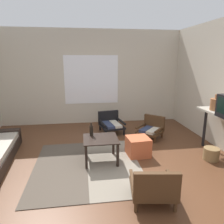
# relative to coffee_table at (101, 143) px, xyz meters

# --- Properties ---
(ground_plane) EXTENTS (7.80, 7.80, 0.00)m
(ground_plane) POSITION_rel_coffee_table_xyz_m (-0.03, -0.46, -0.37)
(ground_plane) COLOR #56331E
(far_wall_with_window) EXTENTS (5.60, 0.13, 2.70)m
(far_wall_with_window) POSITION_rel_coffee_table_xyz_m (-0.03, 2.60, 0.98)
(far_wall_with_window) COLOR beige
(far_wall_with_window) RESTS_ON ground
(area_rug) EXTENTS (1.88, 2.11, 0.01)m
(area_rug) POSITION_rel_coffee_table_xyz_m (-0.26, -0.15, -0.37)
(area_rug) COLOR #4C4238
(area_rug) RESTS_ON ground
(coffee_table) EXTENTS (0.63, 0.61, 0.45)m
(coffee_table) POSITION_rel_coffee_table_xyz_m (0.00, 0.00, 0.00)
(coffee_table) COLOR black
(coffee_table) RESTS_ON ground
(armchair_by_window) EXTENTS (0.66, 0.73, 0.52)m
(armchair_by_window) POSITION_rel_coffee_table_xyz_m (0.41, 1.62, -0.13)
(armchair_by_window) COLOR black
(armchair_by_window) RESTS_ON ground
(armchair_striped_foreground) EXTENTS (0.65, 0.64, 0.55)m
(armchair_striped_foreground) POSITION_rel_coffee_table_xyz_m (0.58, -1.30, -0.12)
(armchair_striped_foreground) COLOR #472D19
(armchair_striped_foreground) RESTS_ON ground
(armchair_corner) EXTENTS (0.75, 0.75, 0.52)m
(armchair_corner) POSITION_rel_coffee_table_xyz_m (1.34, 1.07, -0.13)
(armchair_corner) COLOR #472D19
(armchair_corner) RESTS_ON ground
(ottoman_orange) EXTENTS (0.46, 0.46, 0.37)m
(ottoman_orange) POSITION_rel_coffee_table_xyz_m (0.76, 0.15, -0.19)
(ottoman_orange) COLOR #BC5633
(ottoman_orange) RESTS_ON ground
(clay_vase) EXTENTS (0.24, 0.24, 0.32)m
(clay_vase) POSITION_rel_coffee_table_xyz_m (2.32, 0.10, 0.64)
(clay_vase) COLOR #935B38
(clay_vase) RESTS_ON console_shelf
(glass_bottle) EXTENTS (0.07, 0.07, 0.25)m
(glass_bottle) POSITION_rel_coffee_table_xyz_m (-0.16, 0.17, 0.19)
(glass_bottle) COLOR black
(glass_bottle) RESTS_ON coffee_table
(wicker_basket) EXTENTS (0.29, 0.29, 0.24)m
(wicker_basket) POSITION_rel_coffee_table_xyz_m (2.09, -0.25, -0.25)
(wicker_basket) COLOR olive
(wicker_basket) RESTS_ON ground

